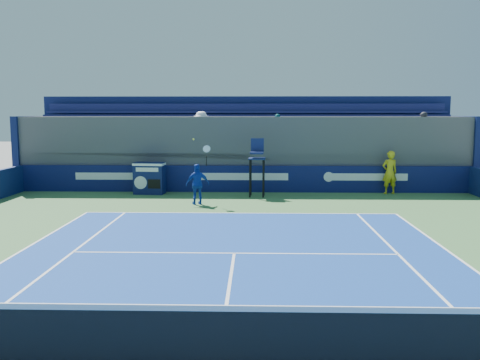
{
  "coord_description": "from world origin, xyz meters",
  "views": [
    {
      "loc": [
        0.52,
        -6.75,
        3.52
      ],
      "look_at": [
        0.0,
        11.5,
        1.25
      ],
      "focal_mm": 40.0,
      "sensor_mm": 36.0,
      "label": 1
    }
  ],
  "objects_px": {
    "match_clock": "(149,177)",
    "tennis_net": "(215,339)",
    "umpire_chair": "(257,161)",
    "tennis_player": "(198,184)",
    "ball_person": "(390,172)"
  },
  "relations": [
    {
      "from": "umpire_chair",
      "to": "match_clock",
      "type": "bearing_deg",
      "value": 173.18
    },
    {
      "from": "match_clock",
      "to": "umpire_chair",
      "type": "bearing_deg",
      "value": -6.82
    },
    {
      "from": "tennis_player",
      "to": "umpire_chair",
      "type": "bearing_deg",
      "value": 42.66
    },
    {
      "from": "ball_person",
      "to": "match_clock",
      "type": "distance_m",
      "value": 10.55
    },
    {
      "from": "match_clock",
      "to": "tennis_player",
      "type": "distance_m",
      "value": 3.61
    },
    {
      "from": "ball_person",
      "to": "tennis_player",
      "type": "bearing_deg",
      "value": 9.19
    },
    {
      "from": "ball_person",
      "to": "tennis_player",
      "type": "xyz_separation_m",
      "value": [
        -8.13,
        -3.0,
        -0.15
      ]
    },
    {
      "from": "umpire_chair",
      "to": "tennis_net",
      "type": "bearing_deg",
      "value": -92.17
    },
    {
      "from": "match_clock",
      "to": "tennis_net",
      "type": "bearing_deg",
      "value": -75.91
    },
    {
      "from": "ball_person",
      "to": "umpire_chair",
      "type": "bearing_deg",
      "value": -2.53
    },
    {
      "from": "ball_person",
      "to": "tennis_net",
      "type": "relative_size",
      "value": 0.16
    },
    {
      "from": "tennis_net",
      "to": "umpire_chair",
      "type": "xyz_separation_m",
      "value": [
        0.6,
        15.84,
        0.97
      ]
    },
    {
      "from": "ball_person",
      "to": "tennis_net",
      "type": "xyz_separation_m",
      "value": [
        -6.43,
        -16.71,
        -0.41
      ]
    },
    {
      "from": "match_clock",
      "to": "ball_person",
      "type": "bearing_deg",
      "value": 1.67
    },
    {
      "from": "tennis_net",
      "to": "match_clock",
      "type": "distance_m",
      "value": 16.91
    }
  ]
}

